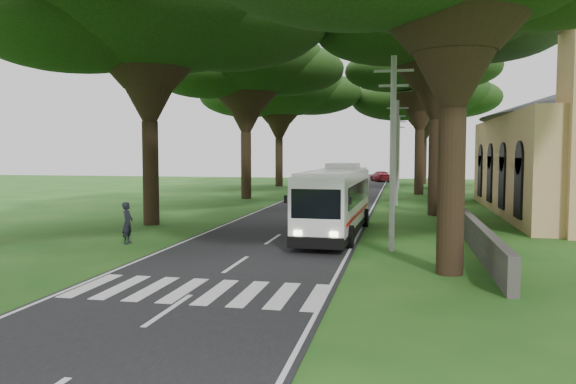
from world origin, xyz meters
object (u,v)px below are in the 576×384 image
at_px(pole_near, 393,150).
at_px(coach_bus, 336,200).
at_px(distant_car_b, 346,180).
at_px(distant_car_c, 380,176).
at_px(pedestrian, 128,223).
at_px(pole_mid, 397,151).
at_px(pole_far, 399,151).

distance_m(pole_near, coach_bus, 5.49).
distance_m(distant_car_b, distant_car_c, 10.00).
height_order(coach_bus, distant_car_b, coach_bus).
distance_m(pole_near, pedestrian, 12.08).
bearing_deg(pole_mid, pole_near, -90.00).
bearing_deg(coach_bus, pole_far, 87.14).
height_order(pole_mid, pole_far, same).
distance_m(pole_far, distant_car_c, 15.31).
height_order(distant_car_b, distant_car_c, distant_car_c).
height_order(coach_bus, pedestrian, coach_bus).
relative_size(pole_near, distant_car_b, 2.02).
distance_m(pole_near, pole_mid, 20.00).
height_order(distant_car_c, pedestrian, pedestrian).
height_order(pole_near, pole_far, same).
height_order(pole_far, pedestrian, pole_far).
distance_m(pole_mid, distant_car_c, 34.96).
height_order(pole_near, distant_car_c, pole_near).
height_order(coach_bus, distant_car_c, coach_bus).
height_order(pole_near, pedestrian, pole_near).
bearing_deg(pole_far, distant_car_c, 99.65).
distance_m(pole_mid, distant_car_b, 26.45).
distance_m(pole_far, pedestrian, 42.19).
bearing_deg(pole_far, pedestrian, -106.04).
relative_size(distant_car_b, distant_car_c, 0.82).
bearing_deg(pole_mid, distant_car_b, 103.90).
bearing_deg(coach_bus, distant_car_b, 96.43).
bearing_deg(pole_near, pedestrian, -177.92).
bearing_deg(distant_car_b, pole_far, -22.65).
height_order(pole_mid, distant_car_b, pole_mid).
bearing_deg(coach_bus, pedestrian, -151.59).
bearing_deg(pedestrian, pole_far, -22.90).
distance_m(pole_mid, pedestrian, 23.72).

